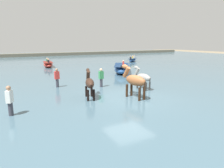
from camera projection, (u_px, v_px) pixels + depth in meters
name	position (u px, v px, depth m)	size (l,w,h in m)	color
ground_plane	(128.00, 102.00, 11.76)	(120.00, 120.00, 0.00)	#84755B
water_surface	(76.00, 75.00, 20.38)	(90.00, 90.00, 0.29)	#476675
horse_lead_chestnut	(135.00, 81.00, 11.36)	(0.74, 1.98, 2.14)	brown
horse_trailing_dark_bay	(90.00, 84.00, 11.31)	(0.79, 1.77, 1.91)	#382319
horse_flank_grey	(143.00, 78.00, 13.51)	(0.56, 1.66, 1.80)	gray
boat_distant_east	(48.00, 64.00, 25.33)	(1.40, 3.09, 1.11)	#BC382D
boat_mid_channel	(122.00, 69.00, 20.61)	(3.39, 4.25, 1.33)	#28518E
boat_distant_west	(132.00, 60.00, 32.23)	(2.53, 2.37, 0.99)	#28518E
person_onlooker_right	(101.00, 79.00, 14.19)	(0.34, 0.24, 1.63)	#383842
person_wading_mid	(57.00, 79.00, 14.12)	(0.35, 0.24, 1.63)	#383842
person_spectator_far	(10.00, 103.00, 8.68)	(0.33, 0.38, 1.63)	#383842
far_shoreline	(37.00, 55.00, 44.27)	(80.00, 2.40, 0.96)	#605B4C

